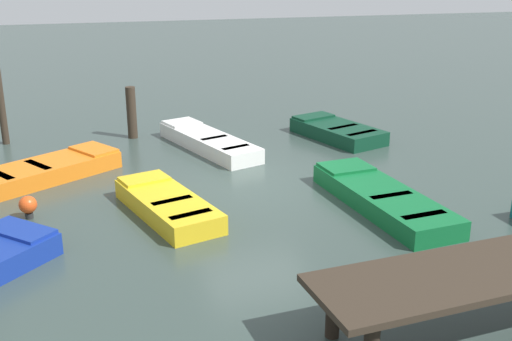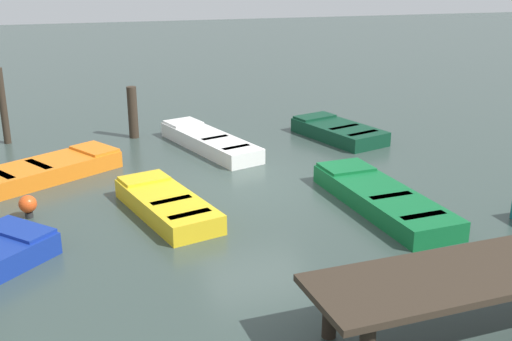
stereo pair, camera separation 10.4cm
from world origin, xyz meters
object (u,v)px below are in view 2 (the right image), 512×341
rowboat_dark_green (338,131)px  rowboat_orange (50,169)px  rowboat_green (381,198)px  dock_segment (467,279)px  rowboat_white (209,141)px  mooring_piling_near_left (133,112)px  mooring_piling_mid_left (3,106)px  rowboat_yellow (166,204)px  marker_buoy (28,205)px

rowboat_dark_green → rowboat_orange: same height
rowboat_green → dock_segment: bearing=162.3°
rowboat_white → rowboat_orange: bearing=88.9°
mooring_piling_near_left → rowboat_green: bearing=123.6°
rowboat_dark_green → mooring_piling_mid_left: bearing=59.3°
rowboat_white → mooring_piling_near_left: size_ratio=2.68×
dock_segment → rowboat_green: (-0.95, -4.52, -0.60)m
rowboat_yellow → mooring_piling_near_left: (0.15, -6.05, 0.54)m
marker_buoy → rowboat_white: bearing=-139.6°
dock_segment → rowboat_white: (1.72, -9.70, -0.60)m
dock_segment → rowboat_orange: bearing=-59.9°
marker_buoy → rowboat_yellow: bearing=168.7°
rowboat_white → marker_buoy: bearing=111.5°
rowboat_yellow → mooring_piling_near_left: 6.08m
rowboat_green → rowboat_white: size_ratio=1.03×
rowboat_orange → rowboat_white: bearing=-14.9°
mooring_piling_mid_left → marker_buoy: mooring_piling_mid_left is taller
dock_segment → mooring_piling_near_left: (3.62, -11.41, -0.07)m
rowboat_green → rowboat_dark_green: size_ratio=1.32×
dock_segment → marker_buoy: dock_segment is taller
mooring_piling_mid_left → mooring_piling_near_left: bearing=174.7°
rowboat_orange → marker_buoy: bearing=-130.2°
rowboat_orange → mooring_piling_near_left: size_ratio=2.33×
rowboat_orange → rowboat_green: bearing=-62.2°
rowboat_dark_green → mooring_piling_near_left: size_ratio=2.08×
rowboat_orange → mooring_piling_mid_left: (1.28, -3.35, 0.86)m
mooring_piling_mid_left → rowboat_green: bearing=138.3°
rowboat_dark_green → mooring_piling_near_left: 6.00m
dock_segment → mooring_piling_mid_left: (7.14, -11.74, 0.26)m
rowboat_white → rowboat_dark_green: bearing=-108.3°
mooring_piling_mid_left → rowboat_yellow: bearing=119.9°
rowboat_green → mooring_piling_mid_left: mooring_piling_mid_left is taller
mooring_piling_near_left → rowboat_dark_green: bearing=163.8°
dock_segment → mooring_piling_mid_left: bearing=-63.5°
rowboat_yellow → marker_buoy: (2.72, -0.55, 0.07)m
rowboat_dark_green → marker_buoy: bearing=96.2°
rowboat_white → dock_segment: bearing=171.2°
dock_segment → rowboat_yellow: (3.47, -5.36, -0.60)m
rowboat_orange → mooring_piling_mid_left: 3.69m
rowboat_white → rowboat_dark_green: size_ratio=1.29×
rowboat_white → marker_buoy: 5.87m
mooring_piling_mid_left → mooring_piling_near_left: (-3.52, 0.33, -0.32)m
marker_buoy → dock_segment: bearing=136.4°
rowboat_yellow → mooring_piling_mid_left: mooring_piling_mid_left is taller
rowboat_orange → rowboat_yellow: bearing=-84.3°
dock_segment → marker_buoy: bearing=-48.4°
rowboat_orange → marker_buoy: marker_buoy is taller
rowboat_dark_green → mooring_piling_mid_left: size_ratio=1.46×
mooring_piling_mid_left → rowboat_white: bearing=159.5°
rowboat_dark_green → mooring_piling_mid_left: mooring_piling_mid_left is taller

